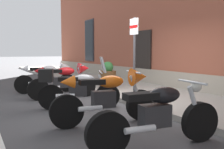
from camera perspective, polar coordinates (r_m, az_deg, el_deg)
name	(u,v)px	position (r m, az deg, el deg)	size (l,w,h in m)	color
ground_plane	(121,103)	(6.70, 2.10, -6.74)	(140.00, 140.00, 0.00)	#424244
sidewalk	(160,96)	(7.52, 11.22, -4.99)	(32.70, 2.81, 0.13)	gray
motorcycle_white_sport	(48,76)	(8.59, -14.80, -0.36)	(0.72, 2.04, 1.06)	black
motorcycle_red_sport	(65,79)	(7.44, -10.94, -1.09)	(0.62, 2.08, 1.07)	black
motorcycle_silver_touring	(75,87)	(6.02, -8.73, -3.00)	(1.00, 1.91, 1.28)	black
motorcycle_orange_sport	(110,94)	(4.71, -0.43, -4.68)	(0.66, 2.15, 1.08)	black
motorcycle_black_naked	(159,116)	(3.60, 11.08, -9.57)	(0.62, 2.16, 0.97)	black
parking_sign	(134,46)	(6.74, 5.26, 6.77)	(0.36, 0.07, 2.21)	#4C4C51
barrel_planter	(108,76)	(8.79, -1.01, -0.43)	(0.64, 0.64, 0.92)	brown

